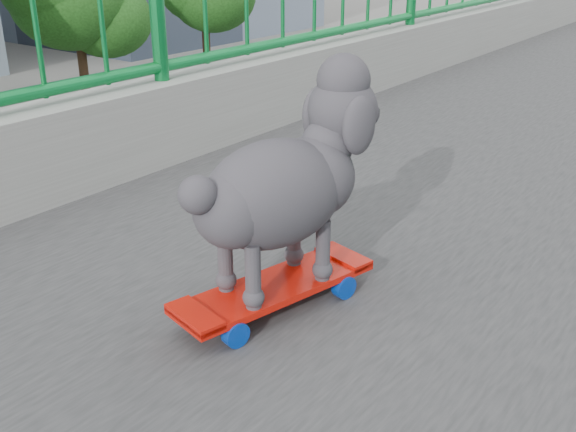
# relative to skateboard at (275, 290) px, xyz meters

# --- Properties ---
(skateboard) EXTENTS (0.26, 0.52, 0.07)m
(skateboard) POSITION_rel_skateboard_xyz_m (0.00, 0.00, 0.00)
(skateboard) COLOR red
(skateboard) RESTS_ON footbridge
(poodle) EXTENTS (0.30, 0.54, 0.46)m
(poodle) POSITION_rel_skateboard_xyz_m (0.01, 0.03, 0.26)
(poodle) COLOR #302E33
(poodle) RESTS_ON skateboard
(car_1) EXTENTS (1.45, 4.16, 1.37)m
(car_1) POSITION_rel_skateboard_xyz_m (-8.85, 5.28, -6.36)
(car_1) COLOR silver
(car_1) RESTS_ON ground
(car_3) EXTENTS (1.88, 4.62, 1.34)m
(car_3) POSITION_rel_skateboard_xyz_m (-15.25, 9.61, -6.38)
(car_3) COLOR #B60709
(car_3) RESTS_ON ground
(car_5) EXTENTS (1.62, 4.64, 1.53)m
(car_5) POSITION_rel_skateboard_xyz_m (-5.65, 10.01, -6.29)
(car_5) COLOR silver
(car_5) RESTS_ON ground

